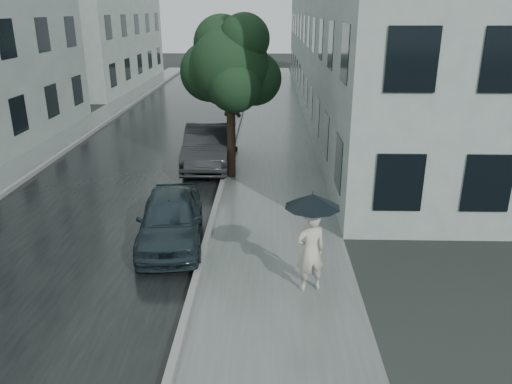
{
  "coord_description": "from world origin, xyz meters",
  "views": [
    {
      "loc": [
        0.01,
        -10.44,
        5.7
      ],
      "look_at": [
        -0.3,
        1.52,
        1.3
      ],
      "focal_mm": 35.0,
      "sensor_mm": 36.0,
      "label": 1
    }
  ],
  "objects_px": {
    "car_far": "(208,145)",
    "street_tree": "(230,66)",
    "pedestrian": "(310,251)",
    "car_near": "(171,218)",
    "lamp_post": "(230,85)"
  },
  "relations": [
    {
      "from": "car_near",
      "to": "pedestrian",
      "type": "bearing_deg",
      "value": -39.89
    },
    {
      "from": "car_far",
      "to": "lamp_post",
      "type": "bearing_deg",
      "value": 68.59
    },
    {
      "from": "car_near",
      "to": "street_tree",
      "type": "bearing_deg",
      "value": 71.54
    },
    {
      "from": "pedestrian",
      "to": "street_tree",
      "type": "xyz_separation_m",
      "value": [
        -2.23,
        7.79,
        2.99
      ]
    },
    {
      "from": "pedestrian",
      "to": "car_near",
      "type": "relative_size",
      "value": 0.46
    },
    {
      "from": "street_tree",
      "to": "lamp_post",
      "type": "xyz_separation_m",
      "value": [
        -0.29,
        3.32,
        -1.1
      ]
    },
    {
      "from": "car_far",
      "to": "pedestrian",
      "type": "bearing_deg",
      "value": -72.72
    },
    {
      "from": "street_tree",
      "to": "lamp_post",
      "type": "bearing_deg",
      "value": 94.97
    },
    {
      "from": "lamp_post",
      "to": "car_far",
      "type": "xyz_separation_m",
      "value": [
        -0.71,
        -2.07,
        -2.01
      ]
    },
    {
      "from": "lamp_post",
      "to": "car_near",
      "type": "bearing_deg",
      "value": -97.86
    },
    {
      "from": "street_tree",
      "to": "car_far",
      "type": "bearing_deg",
      "value": 128.57
    },
    {
      "from": "street_tree",
      "to": "car_far",
      "type": "relative_size",
      "value": 1.18
    },
    {
      "from": "lamp_post",
      "to": "car_far",
      "type": "height_order",
      "value": "lamp_post"
    },
    {
      "from": "car_far",
      "to": "street_tree",
      "type": "bearing_deg",
      "value": -53.8
    },
    {
      "from": "lamp_post",
      "to": "car_far",
      "type": "distance_m",
      "value": 2.97
    }
  ]
}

